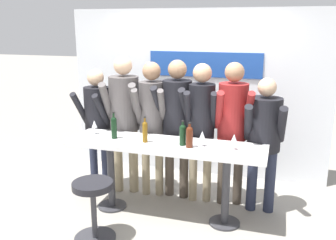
{
  "coord_description": "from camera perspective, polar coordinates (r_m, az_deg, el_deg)",
  "views": [
    {
      "loc": [
        1.24,
        -3.94,
        2.26
      ],
      "look_at": [
        0.0,
        0.09,
        1.17
      ],
      "focal_mm": 40.0,
      "sensor_mm": 36.0,
      "label": 1
    }
  ],
  "objects": [
    {
      "name": "ground_plane",
      "position": [
        4.7,
        -0.33,
        -14.23
      ],
      "size": [
        40.0,
        40.0,
        0.0
      ],
      "primitive_type": "plane",
      "color": "gray"
    },
    {
      "name": "wine_glass_1",
      "position": [
        4.73,
        -11.15,
        -0.67
      ],
      "size": [
        0.07,
        0.07,
        0.18
      ],
      "color": "silver",
      "rests_on": "tasting_table"
    },
    {
      "name": "wine_glass_0",
      "position": [
        4.2,
        5.24,
        -2.38
      ],
      "size": [
        0.07,
        0.07,
        0.18
      ],
      "color": "silver",
      "rests_on": "tasting_table"
    },
    {
      "name": "person_center_right",
      "position": [
        4.67,
        5.1,
        0.43
      ],
      "size": [
        0.45,
        0.58,
        1.8
      ],
      "rotation": [
        0.0,
        0.0,
        0.16
      ],
      "color": "gray",
      "rests_on": "ground_plane"
    },
    {
      "name": "wine_bottle_2",
      "position": [
        4.22,
        2.26,
        -2.11
      ],
      "size": [
        0.08,
        0.08,
        0.29
      ],
      "color": "black",
      "rests_on": "tasting_table"
    },
    {
      "name": "wine_bottle_3",
      "position": [
        4.51,
        -8.24,
        -0.99
      ],
      "size": [
        0.07,
        0.07,
        0.33
      ],
      "color": "black",
      "rests_on": "tasting_table"
    },
    {
      "name": "bar_stool",
      "position": [
        4.11,
        -11.31,
        -12.05
      ],
      "size": [
        0.45,
        0.45,
        0.66
      ],
      "color": "#333338",
      "rests_on": "ground_plane"
    },
    {
      "name": "wine_bottle_0",
      "position": [
        4.33,
        -3.53,
        -1.64
      ],
      "size": [
        0.06,
        0.06,
        0.31
      ],
      "color": "brown",
      "rests_on": "tasting_table"
    },
    {
      "name": "person_far_right",
      "position": [
        4.56,
        14.45,
        -1.77
      ],
      "size": [
        0.48,
        0.56,
        1.66
      ],
      "rotation": [
        0.0,
        0.0,
        0.05
      ],
      "color": "#23283D",
      "rests_on": "ground_plane"
    },
    {
      "name": "wine_bottle_1",
      "position": [
        4.15,
        3.3,
        -2.42
      ],
      "size": [
        0.08,
        0.08,
        0.29
      ],
      "color": "#4C1E0F",
      "rests_on": "tasting_table"
    },
    {
      "name": "back_wall",
      "position": [
        5.66,
        4.2,
        4.09
      ],
      "size": [
        3.91,
        0.12,
        2.48
      ],
      "color": "silver",
      "rests_on": "ground_plane"
    },
    {
      "name": "person_right",
      "position": [
        4.64,
        9.82,
        0.24
      ],
      "size": [
        0.5,
        0.62,
        1.82
      ],
      "rotation": [
        0.0,
        0.0,
        0.21
      ],
      "color": "#473D33",
      "rests_on": "ground_plane"
    },
    {
      "name": "person_center_left",
      "position": [
        4.84,
        -2.48,
        0.95
      ],
      "size": [
        0.46,
        0.59,
        1.8
      ],
      "rotation": [
        0.0,
        0.0,
        0.17
      ],
      "color": "gray",
      "rests_on": "ground_plane"
    },
    {
      "name": "person_left",
      "position": [
        4.97,
        -6.71,
        1.51
      ],
      "size": [
        0.53,
        0.65,
        1.86
      ],
      "rotation": [
        0.0,
        0.0,
        0.17
      ],
      "color": "gray",
      "rests_on": "ground_plane"
    },
    {
      "name": "person_far_left",
      "position": [
        5.14,
        -10.76,
        0.55
      ],
      "size": [
        0.42,
        0.53,
        1.68
      ],
      "rotation": [
        0.0,
        0.0,
        -0.05
      ],
      "color": "#23283D",
      "rests_on": "ground_plane"
    },
    {
      "name": "tasting_table",
      "position": [
        4.38,
        -0.34,
        -5.26
      ],
      "size": [
        2.31,
        0.59,
        0.92
      ],
      "color": "white",
      "rests_on": "ground_plane"
    },
    {
      "name": "person_center",
      "position": [
        4.78,
        1.34,
        0.88
      ],
      "size": [
        0.48,
        0.59,
        1.83
      ],
      "rotation": [
        0.0,
        0.0,
        -0.08
      ],
      "color": "#473D33",
      "rests_on": "ground_plane"
    },
    {
      "name": "wine_glass_2",
      "position": [
        4.13,
        10.03,
        -2.82
      ],
      "size": [
        0.07,
        0.07,
        0.18
      ],
      "color": "silver",
      "rests_on": "tasting_table"
    }
  ]
}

